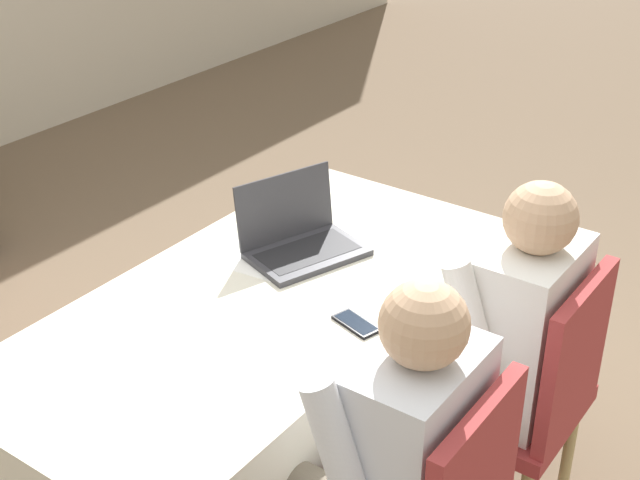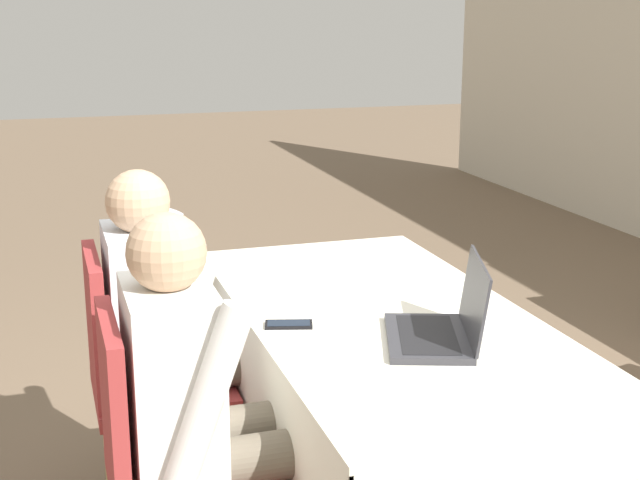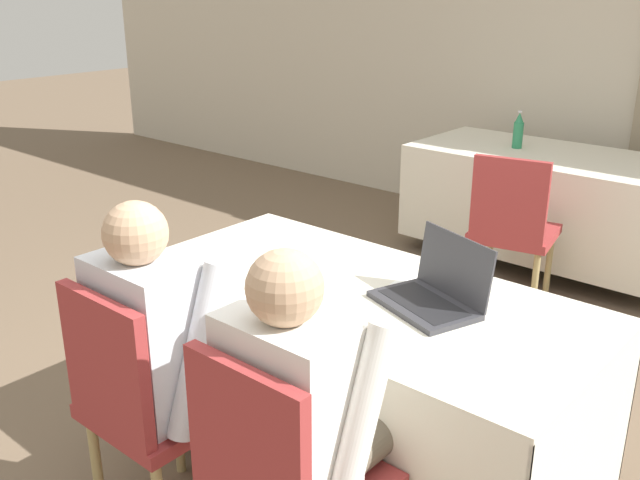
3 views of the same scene
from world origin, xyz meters
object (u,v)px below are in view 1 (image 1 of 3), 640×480
object	(u,v)px
person_checkered_shirt	(386,456)
chair_near_right	(526,393)
laptop	(301,240)
cell_phone	(356,324)
person_white_shirt	(499,336)

from	to	relation	value
person_checkered_shirt	chair_near_right	bearing A→B (deg)	170.42
chair_near_right	laptop	bearing A→B (deg)	-87.52
cell_phone	chair_near_right	bearing A→B (deg)	-39.90
chair_near_right	person_checkered_shirt	size ratio (longest dim) A/B	0.78
laptop	chair_near_right	world-z (taller)	laptop
laptop	chair_near_right	distance (m)	0.84
person_checkered_shirt	cell_phone	bearing A→B (deg)	-137.16
laptop	person_white_shirt	distance (m)	0.70
cell_phone	person_white_shirt	xyz separation A→B (m)	(0.28, -0.31, -0.08)
cell_phone	chair_near_right	xyz separation A→B (m)	(0.28, -0.41, -0.24)
cell_phone	person_checkered_shirt	world-z (taller)	person_checkered_shirt
cell_phone	chair_near_right	distance (m)	0.56
chair_near_right	person_white_shirt	distance (m)	0.19
laptop	cell_phone	xyz separation A→B (m)	(-0.25, -0.38, -0.04)
person_checkered_shirt	person_white_shirt	bearing A→B (deg)	-180.00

